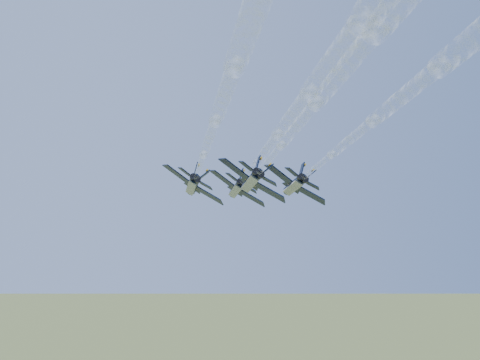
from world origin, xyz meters
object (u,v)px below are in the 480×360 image
object	(u,v)px
jet_right	(294,185)
jet_slot	(252,181)
jet_left	(193,185)
jet_lead	(237,189)

from	to	relation	value
jet_right	jet_slot	size ratio (longest dim) A/B	1.00
jet_slot	jet_left	bearing A→B (deg)	128.11
jet_slot	jet_right	bearing A→B (deg)	48.71
jet_lead	jet_slot	distance (m)	22.30
jet_lead	jet_left	size ratio (longest dim) A/B	1.00
jet_lead	jet_slot	world-z (taller)	same
jet_lead	jet_slot	xyz separation A→B (m)	(-4.01, -21.93, 0.00)
jet_left	jet_right	xyz separation A→B (m)	(17.33, -5.14, 0.00)
jet_left	jet_slot	bearing A→B (deg)	-51.89
jet_lead	jet_right	distance (m)	15.31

